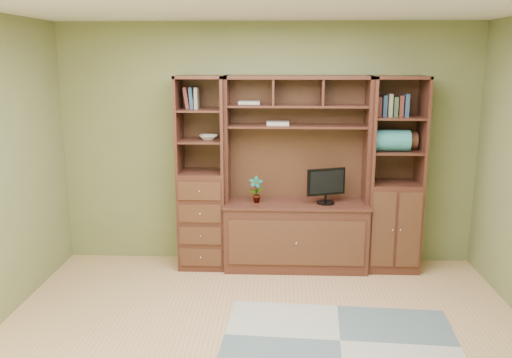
{
  "coord_description": "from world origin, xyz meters",
  "views": [
    {
      "loc": [
        0.11,
        -3.82,
        2.23
      ],
      "look_at": [
        -0.1,
        1.2,
        1.1
      ],
      "focal_mm": 38.0,
      "sensor_mm": 36.0,
      "label": 1
    }
  ],
  "objects_px": {
    "left_tower": "(202,173)",
    "monitor": "(326,180)",
    "center_hutch": "(297,175)",
    "right_tower": "(394,175)"
  },
  "relations": [
    {
      "from": "center_hutch",
      "to": "left_tower",
      "type": "bearing_deg",
      "value": 177.71
    },
    {
      "from": "center_hutch",
      "to": "left_tower",
      "type": "xyz_separation_m",
      "value": [
        -1.0,
        0.04,
        0.0
      ]
    },
    {
      "from": "left_tower",
      "to": "right_tower",
      "type": "xyz_separation_m",
      "value": [
        2.02,
        0.0,
        0.0
      ]
    },
    {
      "from": "center_hutch",
      "to": "monitor",
      "type": "bearing_deg",
      "value": -6.49
    },
    {
      "from": "left_tower",
      "to": "right_tower",
      "type": "distance_m",
      "value": 2.02
    },
    {
      "from": "left_tower",
      "to": "monitor",
      "type": "height_order",
      "value": "left_tower"
    },
    {
      "from": "monitor",
      "to": "left_tower",
      "type": "bearing_deg",
      "value": 156.09
    },
    {
      "from": "right_tower",
      "to": "monitor",
      "type": "distance_m",
      "value": 0.72
    },
    {
      "from": "center_hutch",
      "to": "monitor",
      "type": "relative_size",
      "value": 3.97
    },
    {
      "from": "center_hutch",
      "to": "monitor",
      "type": "distance_m",
      "value": 0.31
    }
  ]
}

